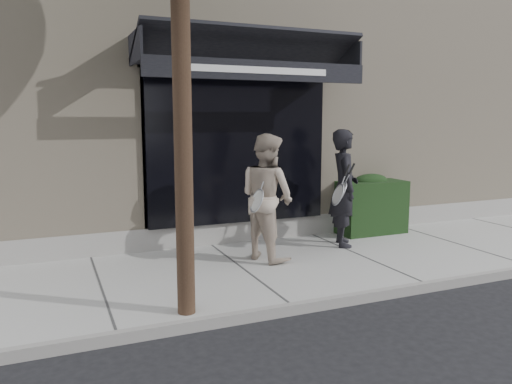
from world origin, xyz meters
name	(u,v)px	position (x,y,z in m)	size (l,w,h in m)	color
ground	(358,262)	(0.00, 0.00, 0.00)	(80.00, 80.00, 0.00)	black
sidewalk	(358,258)	(0.00, 0.00, 0.06)	(20.00, 3.00, 0.12)	#A4A49F
curb	(425,287)	(0.00, -1.55, 0.07)	(20.00, 0.10, 0.14)	gray
building_facade	(245,100)	(-0.01, 4.96, 2.74)	(14.30, 8.04, 5.64)	beige
hedge	(370,205)	(1.10, 1.25, 0.66)	(1.30, 0.70, 1.14)	black
pedestrian_front	(344,188)	(0.10, 0.62, 1.12)	(0.79, 0.93, 2.00)	black
pedestrian_back	(267,197)	(-1.46, 0.37, 1.09)	(1.00, 1.13, 1.95)	#B4A290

